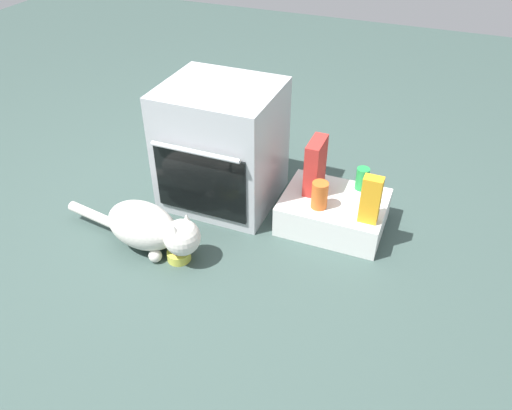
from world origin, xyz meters
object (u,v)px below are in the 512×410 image
soda_can (362,179)px  cereal_box (315,166)px  pantry_cabinet (333,212)px  cat (149,228)px  oven (222,146)px  food_bowl (179,255)px  juice_carton (371,200)px  sauce_jar (320,195)px

soda_can → cereal_box: size_ratio=0.43×
pantry_cabinet → cat: 0.93m
oven → soda_can: size_ratio=5.44×
cat → cereal_box: size_ratio=2.84×
food_bowl → juice_carton: (0.80, 0.42, 0.26)m
food_bowl → pantry_cabinet: bearing=41.2°
soda_can → juice_carton: (0.09, -0.25, 0.06)m
oven → cat: size_ratio=0.82×
cat → pantry_cabinet: bearing=40.2°
food_bowl → cat: bearing=173.7°
cat → juice_carton: size_ratio=3.31×
oven → food_bowl: 0.63m
sauce_jar → cereal_box: 0.17m
food_bowl → juice_carton: juice_carton is taller
pantry_cabinet → food_bowl: size_ratio=4.56×
juice_carton → food_bowl: bearing=-152.1°
pantry_cabinet → cat: bearing=-146.1°
soda_can → sauce_jar: 0.29m
oven → cereal_box: (0.50, 0.03, -0.02)m
pantry_cabinet → juice_carton: (0.19, -0.11, 0.20)m
cat → sauce_jar: (0.71, 0.42, 0.10)m
sauce_jar → food_bowl: bearing=-141.5°
cereal_box → soda_can: bearing=22.5°
oven → cat: bearing=-104.4°
soda_can → cat: bearing=-142.9°
oven → food_bowl: size_ratio=5.74×
oven → cereal_box: oven is taller
pantry_cabinet → cat: (-0.77, -0.52, 0.05)m
soda_can → food_bowl: bearing=-136.4°
pantry_cabinet → cat: size_ratio=0.65×
cat → sauce_jar: bearing=37.0°
food_bowl → soda_can: (0.71, 0.68, 0.20)m
soda_can → cereal_box: 0.26m
sauce_jar → soda_can: bearing=56.3°
food_bowl → cereal_box: bearing=50.3°
cat → food_bowl: bearing=-0.0°
soda_can → pantry_cabinet: bearing=-125.3°
oven → food_bowl: bearing=-87.8°
oven → juice_carton: oven is taller
pantry_cabinet → cereal_box: bearing=159.0°
oven → cereal_box: size_ratio=2.33×
juice_carton → oven: bearing=170.9°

